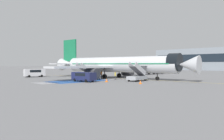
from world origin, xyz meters
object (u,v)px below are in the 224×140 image
service_van_1 (34,72)px  ground_crew_1 (101,74)px  baggage_cart (95,78)px  traffic_cone_1 (85,79)px  service_van_0 (84,76)px  airliner (115,65)px  boarding_stairs_aft (84,74)px  boarding_stairs_forward (137,76)px  traffic_cone_0 (107,80)px  ground_crew_0 (115,75)px  traffic_cone_2 (140,82)px  terminal_building (221,59)px  fuel_tanker (153,69)px

service_van_1 → ground_crew_1: service_van_1 is taller
baggage_cart → traffic_cone_1: (-0.82, -2.38, 0.01)m
service_van_0 → ground_crew_1: bearing=23.0°
airliner → ground_crew_1: airliner is taller
boarding_stairs_aft → ground_crew_1: size_ratio=2.93×
airliner → boarding_stairs_forward: bearing=64.4°
service_van_1 → traffic_cone_0: size_ratio=8.30×
baggage_cart → traffic_cone_1: size_ratio=5.54×
service_van_1 → ground_crew_0: service_van_1 is taller
traffic_cone_0 → traffic_cone_2: 7.37m
boarding_stairs_aft → service_van_0: (8.63, -6.96, 0.18)m
traffic_cone_0 → traffic_cone_1: traffic_cone_0 is taller
boarding_stairs_aft → service_van_1: size_ratio=0.97×
ground_crew_0 → traffic_cone_2: (10.36, -4.34, -0.73)m
traffic_cone_1 → traffic_cone_2: 15.02m
ground_crew_0 → ground_crew_1: size_ratio=0.99×
terminal_building → boarding_stairs_forward: bearing=-81.5°
service_van_1 → baggage_cart: bearing=25.6°
service_van_0 → traffic_cone_1: 5.20m
traffic_cone_0 → terminal_building: terminal_building is taller
ground_crew_0 → traffic_cone_1: (-4.65, -5.03, -0.79)m
boarding_stairs_aft → ground_crew_0: (9.38, 1.39, 0.08)m
ground_crew_1 → traffic_cone_1: bearing=169.3°
airliner → baggage_cart: size_ratio=13.93×
service_van_1 → ground_crew_0: size_ratio=3.07×
ground_crew_1 → traffic_cone_2: ground_crew_1 is taller
ground_crew_1 → service_van_0: bearing=-171.0°
boarding_stairs_aft → traffic_cone_1: bearing=-44.1°
service_van_1 → baggage_cart: 19.63m
boarding_stairs_aft → service_van_0: bearing=-45.4°
fuel_tanker → traffic_cone_1: bearing=-75.4°
boarding_stairs_forward → terminal_building: (-13.62, 91.41, 5.25)m
service_van_0 → ground_crew_0: size_ratio=3.03×
traffic_cone_0 → traffic_cone_1: 7.79m
service_van_0 → fuel_tanker: bearing=9.0°
service_van_1 → traffic_cone_0: bearing=14.9°
fuel_tanker → ground_crew_1: (3.98, -28.00, -0.71)m
fuel_tanker → service_van_0: 38.06m
traffic_cone_0 → traffic_cone_2: traffic_cone_0 is taller
traffic_cone_2 → traffic_cone_1: bearing=-177.4°
boarding_stairs_forward → fuel_tanker: (-15.35, 28.34, 0.80)m
service_van_1 → traffic_cone_1: 18.30m
baggage_cart → ground_crew_1: (-1.56, 3.36, 0.82)m
airliner → ground_crew_1: 4.14m
boarding_stairs_aft → traffic_cone_0: (12.49, -4.29, -0.64)m
ground_crew_1 → traffic_cone_2: 16.55m
ground_crew_0 → airliner: bearing=-176.7°
traffic_cone_0 → traffic_cone_1: (-7.76, 0.66, -0.07)m
boarding_stairs_forward → baggage_cart: size_ratio=1.85×
airliner → terminal_building: terminal_building is taller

